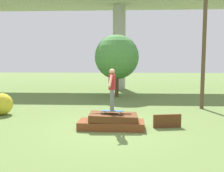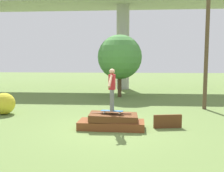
{
  "view_description": "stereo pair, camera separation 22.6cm",
  "coord_description": "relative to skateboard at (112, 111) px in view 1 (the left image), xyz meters",
  "views": [
    {
      "loc": [
        0.48,
        -9.06,
        2.56
      ],
      "look_at": [
        0.03,
        -0.06,
        1.61
      ],
      "focal_mm": 40.0,
      "sensor_mm": 36.0,
      "label": 1
    },
    {
      "loc": [
        0.71,
        -9.05,
        2.56
      ],
      "look_at": [
        0.03,
        -0.06,
        1.61
      ],
      "focal_mm": 40.0,
      "sensor_mm": 36.0,
      "label": 2
    }
  ],
  "objects": [
    {
      "name": "skater",
      "position": [
        -0.0,
        -0.0,
        0.9
      ],
      "size": [
        0.25,
        1.07,
        1.54
      ],
      "color": "slate",
      "rests_on": "skateboard"
    },
    {
      "name": "bush_yellow_flowering",
      "position": [
        -5.25,
        2.15,
        -0.17
      ],
      "size": [
        1.01,
        1.01,
        1.01
      ],
      "color": "gold",
      "rests_on": "ground_plane"
    },
    {
      "name": "utility_pole",
      "position": [
        4.52,
        4.13,
        2.74
      ],
      "size": [
        1.3,
        0.2,
        6.59
      ],
      "color": "brown",
      "rests_on": "ground_plane"
    },
    {
      "name": "skateboard",
      "position": [
        0.0,
        0.0,
        0.0
      ],
      "size": [
        0.85,
        0.33,
        0.09
      ],
      "color": "#23517F",
      "rests_on": "scrap_pile"
    },
    {
      "name": "ground_plane",
      "position": [
        -0.03,
        0.06,
        -0.68
      ],
      "size": [
        80.0,
        80.0,
        0.0
      ],
      "primitive_type": "plane",
      "color": "olive"
    },
    {
      "name": "highway_overpass",
      "position": [
        -0.03,
        12.99,
        6.16
      ],
      "size": [
        44.0,
        4.63,
        7.83
      ],
      "color": "#A8A59E",
      "rests_on": "ground_plane"
    },
    {
      "name": "scrap_pile",
      "position": [
        -0.0,
        0.07,
        -0.42
      ],
      "size": [
        2.47,
        1.06,
        0.61
      ],
      "color": "brown",
      "rests_on": "ground_plane"
    },
    {
      "name": "scrap_plank_loose",
      "position": [
        2.07,
        0.3,
        -0.43
      ],
      "size": [
        1.07,
        0.26,
        0.51
      ],
      "color": "#5B3319",
      "rests_on": "ground_plane"
    },
    {
      "name": "tree_behind_left",
      "position": [
        -0.08,
        8.07,
        2.05
      ],
      "size": [
        3.02,
        3.02,
        4.25
      ],
      "color": "#4C3823",
      "rests_on": "ground_plane"
    }
  ]
}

